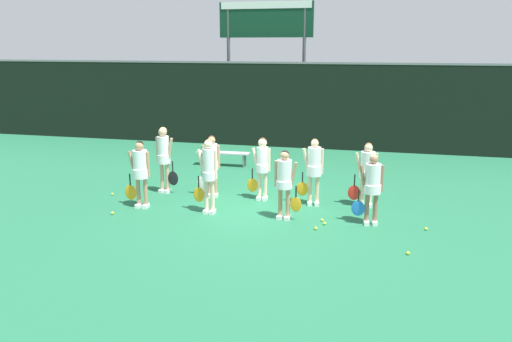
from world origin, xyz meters
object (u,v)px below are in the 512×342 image
Objects in this scene: tennis_ball_3 at (322,220)px; tennis_ball_6 at (316,228)px; player_1 at (209,170)px; player_7 at (314,167)px; tennis_ball_2 at (408,253)px; tennis_ball_0 at (112,194)px; player_0 at (140,168)px; tennis_ball_5 at (325,223)px; scoreboard at (266,32)px; player_6 at (262,164)px; player_2 at (285,179)px; bench_courtside at (223,154)px; player_5 at (212,162)px; player_4 at (164,154)px; tennis_ball_4 at (426,229)px; player_8 at (367,169)px; tennis_ball_1 at (113,213)px; player_3 at (372,184)px.

tennis_ball_6 is (-0.08, -0.57, 0.00)m from tennis_ball_3.
player_1 is at bearing -179.25° from tennis_ball_3.
tennis_ball_2 is at bearing -58.99° from player_7.
player_7 is 5.47m from tennis_ball_0.
tennis_ball_5 is at bearing -3.05° from player_0.
scoreboard reaches higher than player_0.
player_6 is 23.34× the size of tennis_ball_6.
player_2 is 1.57m from player_6.
player_7 is (4.12, 1.19, -0.00)m from player_0.
bench_courtside is at bearing 129.27° from tennis_ball_3.
scoreboard is 11.32m from tennis_ball_3.
player_6 is (1.35, 0.04, 0.02)m from player_5.
player_4 is 4.09m from player_7.
player_0 reaches higher than tennis_ball_0.
scoreboard is 3.13× the size of bench_courtside.
player_2 is at bearing -0.72° from player_0.
player_7 is at bearing 107.66° from tennis_ball_5.
player_7 is at bearing -69.94° from scoreboard.
player_5 is at bearing 166.39° from tennis_ball_4.
tennis_ball_5 is (-2.20, -0.18, 0.00)m from tennis_ball_4.
player_4 reaches higher than tennis_ball_5.
tennis_ball_3 is (2.71, 0.04, -1.03)m from player_1.
player_8 is (4.76, -3.32, 0.56)m from bench_courtside.
scoreboard is 12.24m from tennis_ball_4.
tennis_ball_2 is at bearing -64.71° from scoreboard.
tennis_ball_2 is (7.56, -2.22, 0.00)m from tennis_ball_0.
player_8 is 2.15m from tennis_ball_4.
player_6 is at bearing 139.77° from tennis_ball_5.
tennis_ball_2 is at bearing -13.71° from player_0.
tennis_ball_3 is at bearing 82.41° from tennis_ball_6.
player_1 is 25.23× the size of tennis_ball_1.
bench_courtside is 6.06m from tennis_ball_3.
tennis_ball_6 is (-1.90, 0.92, 0.00)m from tennis_ball_2.
player_3 is 1.52m from tennis_ball_4.
tennis_ball_6 is (4.38, -1.90, -1.04)m from player_4.
bench_courtside is 1.12× the size of player_3.
player_0 is 0.93× the size of player_1.
player_0 is at bearing -172.22° from player_7.
tennis_ball_0 is (-4.85, 0.75, -0.93)m from player_2.
player_4 reaches higher than player_5.
player_2 is 1.28m from tennis_ball_3.
player_2 is 24.52× the size of tennis_ball_3.
player_0 is at bearing 179.83° from tennis_ball_4.
tennis_ball_4 is (8.01, -0.76, 0.00)m from tennis_ball_0.
scoreboard is 10.76m from player_2.
player_0 is at bearing 56.68° from tennis_ball_1.
bench_courtside is 5.58m from player_2.
tennis_ball_5 is (0.08, -0.21, 0.00)m from tennis_ball_3.
player_0 reaches higher than player_5.
player_2 is at bearing 1.52° from player_1.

